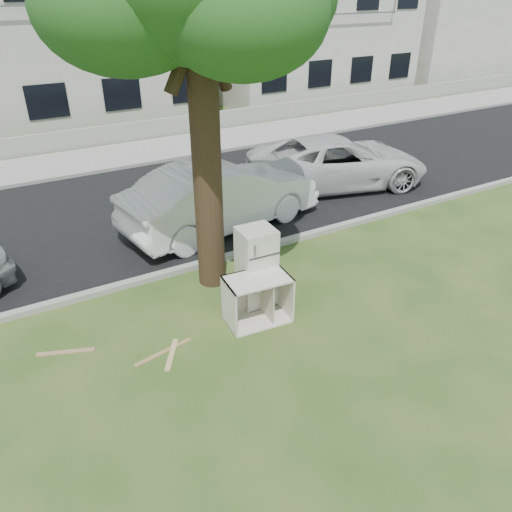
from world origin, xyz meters
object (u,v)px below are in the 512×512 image
fridge (256,267)px  car_right (338,162)px  cabinet (257,299)px  car_center (221,196)px

fridge → car_right: 6.68m
cabinet → car_center: (1.19, 3.83, 0.38)m
car_right → cabinet: bearing=145.4°
car_center → fridge: bearing=156.0°
cabinet → car_right: bearing=45.7°
car_center → car_right: 4.36m
fridge → car_center: (0.92, 3.33, 0.04)m
fridge → cabinet: size_ratio=1.37×
fridge → car_right: fridge is taller
fridge → car_center: 3.46m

